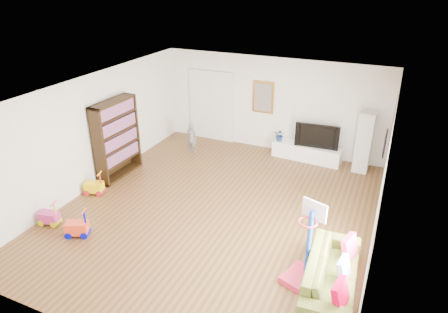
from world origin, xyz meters
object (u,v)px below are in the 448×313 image
at_px(media_console, 307,152).
at_px(sofa, 332,273).
at_px(bookshelf, 117,139).
at_px(basketball_hoop, 304,245).

height_order(media_console, sofa, sofa).
distance_m(media_console, bookshelf, 5.14).
bearing_deg(sofa, media_console, 14.62).
xyz_separation_m(bookshelf, sofa, (5.74, -1.90, -0.70)).
distance_m(bookshelf, basketball_hoop, 5.59).
relative_size(sofa, basketball_hoop, 1.37).
height_order(media_console, basketball_hoop, basketball_hoop).
height_order(bookshelf, sofa, bookshelf).
distance_m(media_console, sofa, 5.02).
height_order(sofa, basketball_hoop, basketball_hoop).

